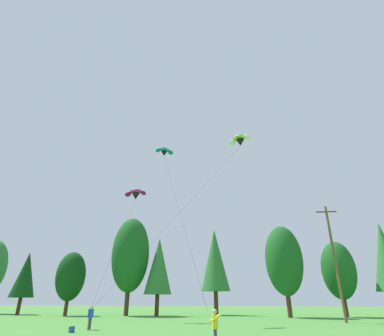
% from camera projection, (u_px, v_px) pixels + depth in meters
% --- Properties ---
extents(treeline_tree_c, '(3.61, 3.61, 9.14)m').
position_uv_depth(treeline_tree_c, '(25.00, 275.00, 47.61)').
color(treeline_tree_c, '#472D19').
rests_on(treeline_tree_c, ground_plane).
extents(treeline_tree_d, '(4.14, 4.14, 8.66)m').
position_uv_depth(treeline_tree_d, '(71.00, 276.00, 44.09)').
color(treeline_tree_d, '#472D19').
rests_on(treeline_tree_d, ground_plane).
extents(treeline_tree_e, '(5.53, 5.53, 13.83)m').
position_uv_depth(treeline_tree_e, '(131.00, 254.00, 45.46)').
color(treeline_tree_e, '#472D19').
rests_on(treeline_tree_e, ground_plane).
extents(treeline_tree_f, '(3.95, 3.95, 10.69)m').
position_uv_depth(treeline_tree_f, '(159.00, 266.00, 44.46)').
color(treeline_tree_f, '#472D19').
rests_on(treeline_tree_f, ground_plane).
extents(treeline_tree_g, '(4.36, 4.36, 12.52)m').
position_uv_depth(treeline_tree_g, '(215.00, 259.00, 46.95)').
color(treeline_tree_g, '#472D19').
rests_on(treeline_tree_g, ground_plane).
extents(treeline_tree_h, '(4.92, 4.92, 11.55)m').
position_uv_depth(treeline_tree_h, '(284.00, 260.00, 40.73)').
color(treeline_tree_h, '#472D19').
rests_on(treeline_tree_h, ground_plane).
extents(treeline_tree_i, '(4.37, 4.37, 9.53)m').
position_uv_depth(treeline_tree_i, '(338.00, 270.00, 40.77)').
color(treeline_tree_i, '#472D19').
rests_on(treeline_tree_i, ground_plane).
extents(utility_pole, '(2.20, 0.26, 11.75)m').
position_uv_depth(utility_pole, '(335.00, 258.00, 31.89)').
color(utility_pole, brown).
rests_on(utility_pole, ground_plane).
extents(kite_flyer_near, '(0.31, 0.59, 1.69)m').
position_uv_depth(kite_flyer_near, '(91.00, 315.00, 23.08)').
color(kite_flyer_near, '#4C4C51').
rests_on(kite_flyer_near, ground_plane).
extents(kite_flyer_mid, '(0.63, 0.66, 1.69)m').
position_uv_depth(kite_flyer_mid, '(215.00, 325.00, 14.15)').
color(kite_flyer_mid, navy).
rests_on(kite_flyer_mid, ground_plane).
extents(parafoil_kite_high_magenta, '(3.05, 10.90, 13.82)m').
position_uv_depth(parafoil_kite_high_magenta, '(136.00, 194.00, 37.89)').
color(parafoil_kite_high_magenta, '#D12893').
extents(parafoil_kite_mid_teal, '(7.30, 16.31, 17.15)m').
position_uv_depth(parafoil_kite_mid_teal, '(164.00, 152.00, 35.82)').
color(parafoil_kite_mid_teal, teal).
extents(parafoil_kite_far_lime_white, '(14.67, 14.34, 22.04)m').
position_uv_depth(parafoil_kite_far_lime_white, '(240.00, 140.00, 41.93)').
color(parafoil_kite_far_lime_white, '#93D633').
extents(backpack, '(0.34, 0.39, 0.40)m').
position_uv_depth(backpack, '(72.00, 329.00, 20.89)').
color(backpack, '#234C89').
rests_on(backpack, ground_plane).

